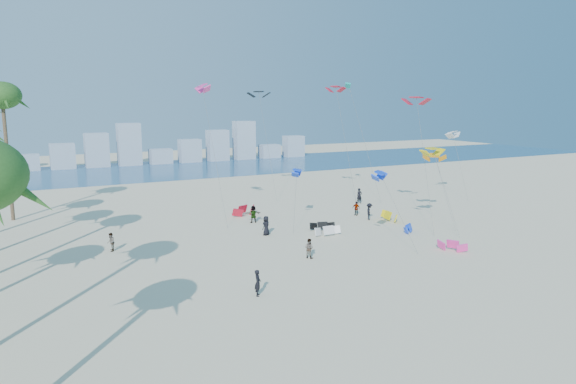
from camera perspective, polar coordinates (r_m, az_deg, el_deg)
name	(u,v)px	position (r m, az deg, el deg)	size (l,w,h in m)	color
ground	(363,306)	(33.55, 8.22, -12.19)	(220.00, 220.00, 0.00)	beige
ocean	(133,171)	(99.68, -16.57, 2.18)	(220.00, 220.00, 0.00)	navy
kitesurfer_near	(258,283)	(34.58, -3.32, -9.87)	(0.64, 0.42, 1.75)	black
kitesurfer_mid	(309,248)	(42.56, 2.30, -6.16)	(0.79, 0.62, 1.62)	gray
kitesurfers_far	(293,215)	(54.29, 0.50, -2.56)	(31.79, 9.74, 1.92)	black
grounded_kites	(337,223)	(53.00, 5.40, -3.40)	(15.18, 23.90, 1.03)	black
flying_kites	(355,117)	(59.06, 7.31, 8.09)	(35.21, 32.41, 15.36)	#0E3FF2
distant_skyline	(116,150)	(108.95, -18.27, 4.34)	(85.00, 3.00, 8.40)	#9EADBF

